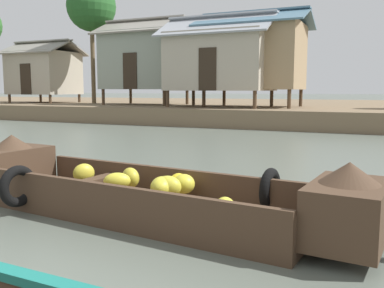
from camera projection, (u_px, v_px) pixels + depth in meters
ground_plane at (275, 150)px, 10.85m from camera, size 300.00×300.00×0.00m
riverbank_strip at (337, 110)px, 24.46m from camera, size 160.00×20.00×0.75m
banana_boat at (143, 192)px, 5.15m from camera, size 5.50×1.65×0.87m
stilt_house_left at (44, 72)px, 26.24m from camera, size 4.32×3.48×3.78m
stilt_house_mid_left at (146, 60)px, 22.53m from camera, size 4.73×3.54×4.51m
stilt_house_mid_right at (221, 61)px, 19.41m from camera, size 5.16×3.74×4.18m
stilt_house_right at (254, 56)px, 19.44m from camera, size 4.96×3.57×4.34m
palm_tree_mid at (91, 7)px, 23.97m from camera, size 2.77×2.77×6.84m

